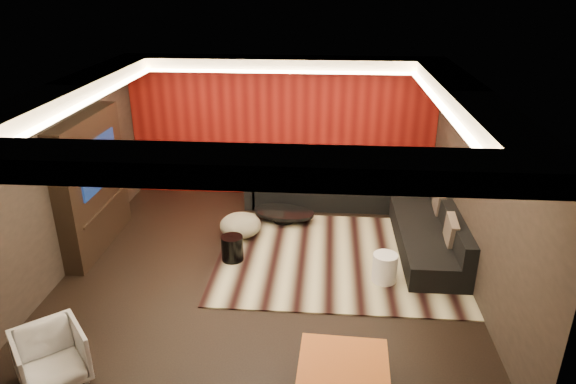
# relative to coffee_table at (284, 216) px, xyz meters

# --- Properties ---
(floor) EXTENTS (6.00, 6.00, 0.02)m
(floor) POSITION_rel_coffee_table_xyz_m (-0.14, -1.68, -0.12)
(floor) COLOR black
(floor) RESTS_ON ground
(ceiling) EXTENTS (6.00, 6.00, 0.02)m
(ceiling) POSITION_rel_coffee_table_xyz_m (-0.14, -1.68, 2.70)
(ceiling) COLOR silver
(ceiling) RESTS_ON ground
(wall_back) EXTENTS (6.00, 0.02, 2.80)m
(wall_back) POSITION_rel_coffee_table_xyz_m (-0.14, 1.33, 1.29)
(wall_back) COLOR black
(wall_back) RESTS_ON ground
(wall_left) EXTENTS (0.02, 6.00, 2.80)m
(wall_left) POSITION_rel_coffee_table_xyz_m (-3.15, -1.68, 1.29)
(wall_left) COLOR black
(wall_left) RESTS_ON ground
(wall_right) EXTENTS (0.02, 6.00, 2.80)m
(wall_right) POSITION_rel_coffee_table_xyz_m (2.87, -1.68, 1.29)
(wall_right) COLOR black
(wall_right) RESTS_ON ground
(red_feature_wall) EXTENTS (5.98, 0.05, 2.78)m
(red_feature_wall) POSITION_rel_coffee_table_xyz_m (-0.14, 1.29, 1.29)
(red_feature_wall) COLOR #6B0C0A
(red_feature_wall) RESTS_ON ground
(soffit_back) EXTENTS (6.00, 0.60, 0.22)m
(soffit_back) POSITION_rel_coffee_table_xyz_m (-0.14, 1.02, 2.58)
(soffit_back) COLOR silver
(soffit_back) RESTS_ON ground
(soffit_front) EXTENTS (6.00, 0.60, 0.22)m
(soffit_front) POSITION_rel_coffee_table_xyz_m (-0.14, -4.38, 2.58)
(soffit_front) COLOR silver
(soffit_front) RESTS_ON ground
(soffit_left) EXTENTS (0.60, 4.80, 0.22)m
(soffit_left) POSITION_rel_coffee_table_xyz_m (-2.84, -1.68, 2.58)
(soffit_left) COLOR silver
(soffit_left) RESTS_ON ground
(soffit_right) EXTENTS (0.60, 4.80, 0.22)m
(soffit_right) POSITION_rel_coffee_table_xyz_m (2.56, -1.68, 2.58)
(soffit_right) COLOR silver
(soffit_right) RESTS_ON ground
(cove_back) EXTENTS (4.80, 0.08, 0.04)m
(cove_back) POSITION_rel_coffee_table_xyz_m (-0.14, 0.68, 2.49)
(cove_back) COLOR #FFD899
(cove_back) RESTS_ON ground
(cove_front) EXTENTS (4.80, 0.08, 0.04)m
(cove_front) POSITION_rel_coffee_table_xyz_m (-0.14, -4.04, 2.49)
(cove_front) COLOR #FFD899
(cove_front) RESTS_ON ground
(cove_left) EXTENTS (0.08, 4.80, 0.04)m
(cove_left) POSITION_rel_coffee_table_xyz_m (-2.50, -1.68, 2.49)
(cove_left) COLOR #FFD899
(cove_left) RESTS_ON ground
(cove_right) EXTENTS (0.08, 4.80, 0.04)m
(cove_right) POSITION_rel_coffee_table_xyz_m (2.22, -1.68, 2.49)
(cove_right) COLOR #FFD899
(cove_right) RESTS_ON ground
(tv_surround) EXTENTS (0.30, 2.00, 2.20)m
(tv_surround) POSITION_rel_coffee_table_xyz_m (-2.99, -1.08, 0.99)
(tv_surround) COLOR black
(tv_surround) RESTS_ON ground
(tv_screen) EXTENTS (0.04, 1.30, 0.80)m
(tv_screen) POSITION_rel_coffee_table_xyz_m (-2.83, -1.08, 1.34)
(tv_screen) COLOR black
(tv_screen) RESTS_ON ground
(tv_shelf) EXTENTS (0.04, 1.60, 0.04)m
(tv_shelf) POSITION_rel_coffee_table_xyz_m (-2.83, -1.08, 0.59)
(tv_shelf) COLOR black
(tv_shelf) RESTS_ON ground
(rug) EXTENTS (4.02, 3.02, 0.02)m
(rug) POSITION_rel_coffee_table_xyz_m (1.06, -1.25, -0.10)
(rug) COLOR #B8B086
(rug) RESTS_ON floor
(coffee_table) EXTENTS (1.30, 1.30, 0.19)m
(coffee_table) POSITION_rel_coffee_table_xyz_m (0.00, 0.00, 0.00)
(coffee_table) COLOR black
(coffee_table) RESTS_ON rug
(drum_stool) EXTENTS (0.38, 0.38, 0.41)m
(drum_stool) POSITION_rel_coffee_table_xyz_m (-0.69, -1.46, 0.11)
(drum_stool) COLOR black
(drum_stool) RESTS_ON rug
(striped_pouf) EXTENTS (0.74, 0.74, 0.39)m
(striped_pouf) POSITION_rel_coffee_table_xyz_m (-0.69, -0.64, 0.10)
(striped_pouf) COLOR beige
(striped_pouf) RESTS_ON rug
(white_side_table) EXTENTS (0.47, 0.47, 0.45)m
(white_side_table) POSITION_rel_coffee_table_xyz_m (1.64, -1.88, 0.11)
(white_side_table) COLOR white
(white_side_table) RESTS_ON floor
(orange_ottoman) EXTENTS (0.99, 0.99, 0.42)m
(orange_ottoman) POSITION_rel_coffee_table_xyz_m (0.97, -4.18, 0.10)
(orange_ottoman) COLOR #A64D15
(orange_ottoman) RESTS_ON floor
(armchair) EXTENTS (0.98, 0.98, 0.64)m
(armchair) POSITION_rel_coffee_table_xyz_m (-2.22, -4.18, 0.21)
(armchair) COLOR silver
(armchair) RESTS_ON floor
(sectional_sofa) EXTENTS (3.65, 3.50, 0.75)m
(sectional_sofa) POSITION_rel_coffee_table_xyz_m (1.59, 0.19, 0.15)
(sectional_sofa) COLOR black
(sectional_sofa) RESTS_ON floor
(throw_pillows) EXTENTS (3.24, 2.80, 0.50)m
(throw_pillows) POSITION_rel_coffee_table_xyz_m (1.65, 0.22, 0.51)
(throw_pillows) COLOR #C4A890
(throw_pillows) RESTS_ON sectional_sofa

